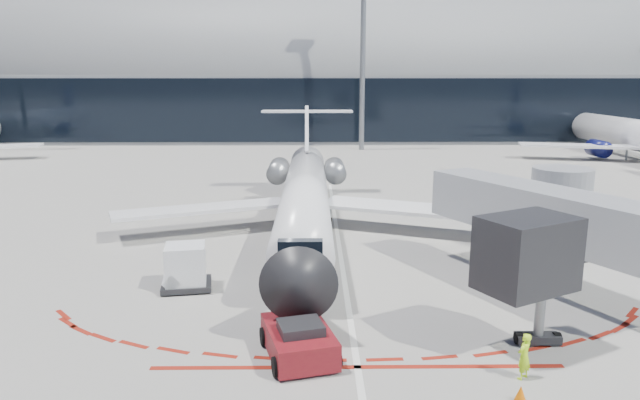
{
  "coord_description": "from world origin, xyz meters",
  "views": [
    {
      "loc": [
        -1.46,
        -29.11,
        9.58
      ],
      "look_at": [
        -1.12,
        1.76,
        2.94
      ],
      "focal_mm": 32.0,
      "sensor_mm": 36.0,
      "label": 1
    }
  ],
  "objects_px": {
    "pushback_tug": "(299,340)",
    "ramp_worker": "(524,356)",
    "uld_container": "(186,267)",
    "regional_jet": "(305,195)"
  },
  "relations": [
    {
      "from": "regional_jet",
      "to": "ramp_worker",
      "type": "height_order",
      "value": "regional_jet"
    },
    {
      "from": "ramp_worker",
      "to": "uld_container",
      "type": "bearing_deg",
      "value": -72.62
    },
    {
      "from": "regional_jet",
      "to": "uld_container",
      "type": "height_order",
      "value": "regional_jet"
    },
    {
      "from": "ramp_worker",
      "to": "regional_jet",
      "type": "bearing_deg",
      "value": -107.33
    },
    {
      "from": "pushback_tug",
      "to": "uld_container",
      "type": "xyz_separation_m",
      "value": [
        -5.36,
        6.61,
        0.42
      ]
    },
    {
      "from": "regional_jet",
      "to": "uld_container",
      "type": "distance_m",
      "value": 11.06
    },
    {
      "from": "regional_jet",
      "to": "uld_container",
      "type": "relative_size",
      "value": 11.82
    },
    {
      "from": "pushback_tug",
      "to": "ramp_worker",
      "type": "bearing_deg",
      "value": -27.27
    },
    {
      "from": "pushback_tug",
      "to": "uld_container",
      "type": "height_order",
      "value": "uld_container"
    },
    {
      "from": "pushback_tug",
      "to": "uld_container",
      "type": "bearing_deg",
      "value": 114.06
    }
  ]
}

